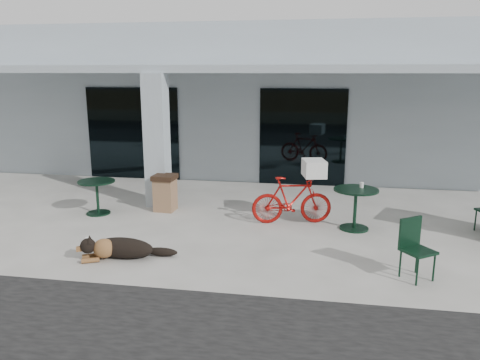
% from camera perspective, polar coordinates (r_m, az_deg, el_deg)
% --- Properties ---
extents(ground, '(80.00, 80.00, 0.00)m').
position_cam_1_polar(ground, '(9.01, -5.55, -7.49)').
color(ground, beige).
rests_on(ground, ground).
extents(building, '(22.00, 7.00, 4.50)m').
position_cam_1_polar(building, '(16.80, 1.96, 10.02)').
color(building, '#ACB9C3').
rests_on(building, ground).
extents(storefront_glass_left, '(2.80, 0.06, 2.70)m').
position_cam_1_polar(storefront_glass_left, '(14.31, -12.90, 5.54)').
color(storefront_glass_left, black).
rests_on(storefront_glass_left, ground).
extents(storefront_glass_right, '(2.40, 0.06, 2.70)m').
position_cam_1_polar(storefront_glass_right, '(13.24, 7.62, 5.16)').
color(storefront_glass_right, black).
rests_on(storefront_glass_right, ground).
extents(column, '(0.50, 0.50, 3.12)m').
position_cam_1_polar(column, '(11.20, -10.09, 4.71)').
color(column, '#ACB9C3').
rests_on(column, ground).
extents(overhang, '(22.00, 2.80, 0.18)m').
position_cam_1_polar(overhang, '(11.94, -1.27, 13.36)').
color(overhang, '#ACB9C3').
rests_on(overhang, column).
extents(bicycle, '(1.75, 0.83, 1.02)m').
position_cam_1_polar(bicycle, '(9.93, 6.33, -2.45)').
color(bicycle, '#A6110D').
rests_on(bicycle, ground).
extents(laundry_basket, '(0.55, 0.67, 0.35)m').
position_cam_1_polar(laundry_basket, '(9.85, 9.02, 1.43)').
color(laundry_basket, white).
rests_on(laundry_basket, bicycle).
extents(dog, '(1.31, 0.89, 0.42)m').
position_cam_1_polar(dog, '(8.39, -14.08, -7.89)').
color(dog, black).
rests_on(dog, ground).
extents(cup_near_dog, '(0.12, 0.12, 0.11)m').
position_cam_1_polar(cup_near_dog, '(9.33, -18.06, -7.00)').
color(cup_near_dog, white).
rests_on(cup_near_dog, ground).
extents(cafe_table_near, '(0.96, 0.96, 0.77)m').
position_cam_1_polar(cafe_table_near, '(11.04, -16.99, -2.03)').
color(cafe_table_near, black).
rests_on(cafe_table_near, ground).
extents(cafe_table_far, '(1.12, 1.12, 0.85)m').
position_cam_1_polar(cafe_table_far, '(9.81, 13.85, -3.47)').
color(cafe_table_far, black).
rests_on(cafe_table_far, ground).
extents(cafe_chair_far_a, '(0.62, 0.63, 0.95)m').
position_cam_1_polar(cafe_chair_far_a, '(7.78, 20.91, -8.00)').
color(cafe_chair_far_a, black).
rests_on(cafe_chair_far_a, ground).
extents(cup_on_table, '(0.10, 0.10, 0.11)m').
position_cam_1_polar(cup_on_table, '(9.83, 14.61, -0.59)').
color(cup_on_table, white).
rests_on(cup_on_table, cafe_table_far).
extents(trash_receptacle, '(0.52, 0.52, 0.85)m').
position_cam_1_polar(trash_receptacle, '(10.94, -9.11, -1.54)').
color(trash_receptacle, '#8B6648').
rests_on(trash_receptacle, ground).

